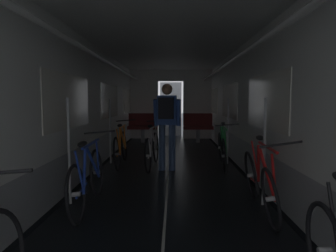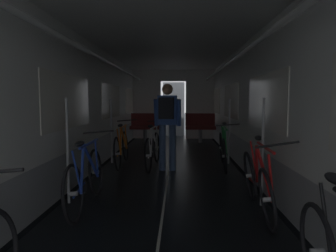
# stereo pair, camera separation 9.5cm
# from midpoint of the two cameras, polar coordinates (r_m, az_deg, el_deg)

# --- Properties ---
(train_car_shell) EXTENTS (3.14, 12.34, 2.57)m
(train_car_shell) POSITION_cam_midpoint_polar(r_m,az_deg,el_deg) (5.40, -0.51, 8.37)
(train_car_shell) COLOR black
(train_car_shell) RESTS_ON ground
(bench_seat_far_left) EXTENTS (0.98, 0.51, 0.95)m
(bench_seat_far_left) POSITION_cam_midpoint_polar(r_m,az_deg,el_deg) (9.95, -5.03, 0.22)
(bench_seat_far_left) COLOR gray
(bench_seat_far_left) RESTS_ON ground
(bench_seat_far_right) EXTENTS (0.98, 0.51, 0.95)m
(bench_seat_far_right) POSITION_cam_midpoint_polar(r_m,az_deg,el_deg) (9.92, 5.36, 0.20)
(bench_seat_far_right) COLOR gray
(bench_seat_far_right) RESTS_ON ground
(bicycle_blue) EXTENTS (0.44, 1.69, 0.95)m
(bicycle_blue) POSITION_cam_midpoint_polar(r_m,az_deg,el_deg) (4.02, -15.52, -9.48)
(bicycle_blue) COLOR black
(bicycle_blue) RESTS_ON ground
(bicycle_green) EXTENTS (0.44, 1.69, 0.95)m
(bicycle_green) POSITION_cam_midpoint_polar(r_m,az_deg,el_deg) (6.24, 9.77, -4.29)
(bicycle_green) COLOR black
(bicycle_green) RESTS_ON ground
(bicycle_red) EXTENTS (0.44, 1.69, 0.96)m
(bicycle_red) POSITION_cam_midpoint_polar(r_m,az_deg,el_deg) (3.90, 16.24, -9.98)
(bicycle_red) COLOR black
(bicycle_red) RESTS_ON ground
(bicycle_orange) EXTENTS (0.44, 1.69, 0.95)m
(bicycle_orange) POSITION_cam_midpoint_polar(r_m,az_deg,el_deg) (6.43, -9.29, -4.01)
(bicycle_orange) COLOR black
(bicycle_orange) RESTS_ON ground
(person_cyclist_aisle) EXTENTS (0.54, 0.40, 1.69)m
(person_cyclist_aisle) POSITION_cam_midpoint_polar(r_m,az_deg,el_deg) (5.83, -0.68, 1.39)
(person_cyclist_aisle) COLOR #384C75
(person_cyclist_aisle) RESTS_ON ground
(bicycle_white_in_aisle) EXTENTS (0.44, 1.69, 0.94)m
(bicycle_white_in_aisle) POSITION_cam_midpoint_polar(r_m,az_deg,el_deg) (6.18, -3.42, -4.31)
(bicycle_white_in_aisle) COLOR black
(bicycle_white_in_aisle) RESTS_ON ground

